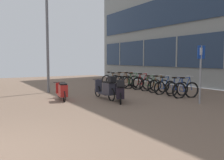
{
  "coord_description": "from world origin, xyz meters",
  "views": [
    {
      "loc": [
        -0.02,
        -4.81,
        1.71
      ],
      "look_at": [
        3.23,
        0.84,
        1.17
      ],
      "focal_mm": 39.4,
      "sensor_mm": 36.0,
      "label": 1
    }
  ],
  "objects_px": {
    "lamp_post": "(47,23)",
    "bicycle_rack_08": "(122,81)",
    "parking_sign": "(201,68)",
    "bicycle_rack_01": "(177,89)",
    "bicycle_rack_03": "(158,86)",
    "bicycle_rack_09": "(115,80)",
    "scooter_near": "(107,88)",
    "bicycle_rack_10": "(111,80)",
    "scooter_mid": "(120,92)",
    "bicycle_rack_07": "(129,81)",
    "bicycle_rack_06": "(133,83)",
    "scooter_far": "(62,91)",
    "bicycle_rack_04": "(150,85)",
    "bicycle_rack_00": "(185,90)",
    "bicycle_rack_05": "(143,83)",
    "bicycle_rack_02": "(165,87)"
  },
  "relations": [
    {
      "from": "bicycle_rack_00",
      "to": "lamp_post",
      "type": "relative_size",
      "value": 0.21
    },
    {
      "from": "bicycle_rack_03",
      "to": "lamp_post",
      "type": "height_order",
      "value": "lamp_post"
    },
    {
      "from": "bicycle_rack_10",
      "to": "scooter_far",
      "type": "bearing_deg",
      "value": -136.92
    },
    {
      "from": "bicycle_rack_08",
      "to": "bicycle_rack_09",
      "type": "xyz_separation_m",
      "value": [
        -0.11,
        0.69,
        -0.02
      ]
    },
    {
      "from": "bicycle_rack_08",
      "to": "parking_sign",
      "type": "bearing_deg",
      "value": -96.15
    },
    {
      "from": "bicycle_rack_08",
      "to": "lamp_post",
      "type": "xyz_separation_m",
      "value": [
        -4.93,
        -0.58,
        3.24
      ]
    },
    {
      "from": "bicycle_rack_03",
      "to": "bicycle_rack_04",
      "type": "xyz_separation_m",
      "value": [
        0.02,
        0.69,
        -0.01
      ]
    },
    {
      "from": "bicycle_rack_00",
      "to": "scooter_near",
      "type": "bearing_deg",
      "value": 156.76
    },
    {
      "from": "bicycle_rack_00",
      "to": "bicycle_rack_08",
      "type": "relative_size",
      "value": 1.07
    },
    {
      "from": "bicycle_rack_04",
      "to": "lamp_post",
      "type": "relative_size",
      "value": 0.19
    },
    {
      "from": "bicycle_rack_01",
      "to": "bicycle_rack_03",
      "type": "relative_size",
      "value": 1.01
    },
    {
      "from": "bicycle_rack_09",
      "to": "bicycle_rack_05",
      "type": "bearing_deg",
      "value": -85.64
    },
    {
      "from": "bicycle_rack_03",
      "to": "scooter_near",
      "type": "bearing_deg",
      "value": -169.22
    },
    {
      "from": "bicycle_rack_09",
      "to": "scooter_far",
      "type": "distance_m",
      "value": 6.42
    },
    {
      "from": "bicycle_rack_06",
      "to": "scooter_near",
      "type": "xyz_separation_m",
      "value": [
        -3.3,
        -2.72,
        0.12
      ]
    },
    {
      "from": "bicycle_rack_10",
      "to": "bicycle_rack_00",
      "type": "bearing_deg",
      "value": -90.48
    },
    {
      "from": "scooter_near",
      "to": "scooter_mid",
      "type": "distance_m",
      "value": 0.95
    },
    {
      "from": "bicycle_rack_01",
      "to": "lamp_post",
      "type": "xyz_separation_m",
      "value": [
        -4.97,
        4.22,
        3.25
      ]
    },
    {
      "from": "scooter_far",
      "to": "bicycle_rack_01",
      "type": "bearing_deg",
      "value": -15.77
    },
    {
      "from": "bicycle_rack_00",
      "to": "bicycle_rack_01",
      "type": "relative_size",
      "value": 1.06
    },
    {
      "from": "scooter_near",
      "to": "bicycle_rack_07",
      "type": "bearing_deg",
      "value": 44.53
    },
    {
      "from": "bicycle_rack_03",
      "to": "bicycle_rack_06",
      "type": "height_order",
      "value": "bicycle_rack_06"
    },
    {
      "from": "bicycle_rack_03",
      "to": "scooter_far",
      "type": "xyz_separation_m",
      "value": [
        -5.19,
        0.08,
        0.05
      ]
    },
    {
      "from": "bicycle_rack_01",
      "to": "bicycle_rack_03",
      "type": "bearing_deg",
      "value": 88.56
    },
    {
      "from": "bicycle_rack_00",
      "to": "parking_sign",
      "type": "height_order",
      "value": "parking_sign"
    },
    {
      "from": "bicycle_rack_01",
      "to": "scooter_near",
      "type": "bearing_deg",
      "value": 168.24
    },
    {
      "from": "bicycle_rack_06",
      "to": "scooter_mid",
      "type": "distance_m",
      "value": 4.87
    },
    {
      "from": "bicycle_rack_07",
      "to": "parking_sign",
      "type": "distance_m",
      "value": 6.26
    },
    {
      "from": "bicycle_rack_02",
      "to": "bicycle_rack_04",
      "type": "bearing_deg",
      "value": 82.43
    },
    {
      "from": "lamp_post",
      "to": "bicycle_rack_08",
      "type": "bearing_deg",
      "value": 6.75
    },
    {
      "from": "bicycle_rack_01",
      "to": "bicycle_rack_07",
      "type": "xyz_separation_m",
      "value": [
        0.03,
        4.11,
        0.02
      ]
    },
    {
      "from": "bicycle_rack_05",
      "to": "bicycle_rack_07",
      "type": "bearing_deg",
      "value": 90.67
    },
    {
      "from": "bicycle_rack_09",
      "to": "bicycle_rack_04",
      "type": "bearing_deg",
      "value": -86.49
    },
    {
      "from": "bicycle_rack_03",
      "to": "bicycle_rack_00",
      "type": "bearing_deg",
      "value": -95.6
    },
    {
      "from": "bicycle_rack_02",
      "to": "scooter_mid",
      "type": "distance_m",
      "value": 3.34
    },
    {
      "from": "bicycle_rack_02",
      "to": "bicycle_rack_10",
      "type": "bearing_deg",
      "value": 89.76
    },
    {
      "from": "bicycle_rack_10",
      "to": "scooter_near",
      "type": "height_order",
      "value": "scooter_near"
    },
    {
      "from": "bicycle_rack_06",
      "to": "bicycle_rack_10",
      "type": "distance_m",
      "value": 2.74
    },
    {
      "from": "bicycle_rack_05",
      "to": "lamp_post",
      "type": "distance_m",
      "value": 6.15
    },
    {
      "from": "bicycle_rack_05",
      "to": "lamp_post",
      "type": "height_order",
      "value": "lamp_post"
    },
    {
      "from": "bicycle_rack_06",
      "to": "bicycle_rack_01",
      "type": "bearing_deg",
      "value": -87.86
    },
    {
      "from": "bicycle_rack_06",
      "to": "bicycle_rack_10",
      "type": "bearing_deg",
      "value": 89.61
    },
    {
      "from": "scooter_far",
      "to": "parking_sign",
      "type": "height_order",
      "value": "parking_sign"
    },
    {
      "from": "bicycle_rack_09",
      "to": "parking_sign",
      "type": "relative_size",
      "value": 0.58
    },
    {
      "from": "bicycle_rack_08",
      "to": "parking_sign",
      "type": "distance_m",
      "value": 6.92
    },
    {
      "from": "bicycle_rack_06",
      "to": "scooter_far",
      "type": "xyz_separation_m",
      "value": [
        -5.02,
        -1.97,
        0.04
      ]
    },
    {
      "from": "bicycle_rack_01",
      "to": "scooter_near",
      "type": "relative_size",
      "value": 0.7
    },
    {
      "from": "scooter_mid",
      "to": "bicycle_rack_07",
      "type": "bearing_deg",
      "value": 52.15
    },
    {
      "from": "bicycle_rack_09",
      "to": "scooter_near",
      "type": "distance_m",
      "value": 5.78
    },
    {
      "from": "bicycle_rack_08",
      "to": "scooter_near",
      "type": "xyz_separation_m",
      "value": [
        -3.38,
        -4.09,
        0.12
      ]
    }
  ]
}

